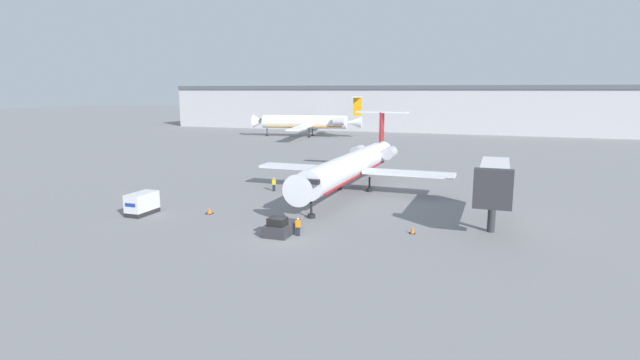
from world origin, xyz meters
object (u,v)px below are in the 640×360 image
luggage_cart (142,204)px  traffic_cone_left (209,211)px  pushback_tug (281,227)px  jet_bridge (494,180)px  worker_near_tug (298,226)px  worker_by_wing (274,184)px  airplane_parked_far_left (308,122)px  traffic_cone_right (412,230)px  airplane_main (352,165)px

luggage_cart → traffic_cone_left: (6.39, 2.60, -0.84)m
traffic_cone_left → pushback_tug: bearing=-22.6°
jet_bridge → worker_near_tug: bearing=-149.2°
pushback_tug → luggage_cart: bearing=174.4°
luggage_cart → worker_near_tug: (18.17, -1.64, -0.29)m
worker_by_wing → pushback_tug: bearing=-62.9°
worker_near_tug → jet_bridge: size_ratio=0.14×
pushback_tug → airplane_parked_far_left: (-32.23, 88.78, 3.45)m
pushback_tug → traffic_cone_left: (-10.14, 4.22, -0.31)m
luggage_cart → traffic_cone_left: 6.95m
worker_near_tug → airplane_parked_far_left: size_ratio=0.04×
traffic_cone_right → airplane_parked_far_left: 95.11m
airplane_main → traffic_cone_right: (10.42, -16.00, -3.11)m
pushback_tug → jet_bridge: jet_bridge is taller
worker_near_tug → luggage_cart: bearing=174.8°
traffic_cone_right → airplane_main: bearing=123.1°
worker_by_wing → jet_bridge: (26.51, -7.70, 3.52)m
airplane_main → pushback_tug: size_ratio=8.94×
worker_near_tug → traffic_cone_right: size_ratio=2.36×
traffic_cone_left → airplane_parked_far_left: airplane_parked_far_left is taller
traffic_cone_left → jet_bridge: jet_bridge is taller
pushback_tug → traffic_cone_right: bearing=20.7°
pushback_tug → traffic_cone_left: 10.98m
traffic_cone_right → airplane_parked_far_left: (-43.29, 84.61, 3.74)m
pushback_tug → jet_bridge: (17.68, 9.53, 3.83)m
airplane_main → jet_bridge: bearing=-32.0°
luggage_cart → jet_bridge: jet_bridge is taller
worker_by_wing → airplane_parked_far_left: 75.34m
jet_bridge → luggage_cart: bearing=-167.0°
traffic_cone_left → airplane_parked_far_left: (-22.09, 84.57, 3.76)m
worker_by_wing → jet_bridge: bearing=-16.2°
worker_near_tug → jet_bridge: bearing=30.8°
pushback_tug → airplane_parked_far_left: airplane_parked_far_left is taller
airplane_parked_far_left → worker_near_tug: bearing=-69.1°
traffic_cone_left → airplane_parked_far_left: size_ratio=0.02×
pushback_tug → worker_by_wing: bearing=117.1°
worker_near_tug → worker_by_wing: 20.18m
airplane_parked_far_left → traffic_cone_left: bearing=-75.4°
traffic_cone_left → traffic_cone_right: (21.19, -0.05, 0.02)m
worker_by_wing → airplane_parked_far_left: (-23.40, 71.55, 3.14)m
worker_near_tug → jet_bridge: jet_bridge is taller
airplane_main → traffic_cone_left: bearing=-124.0°
airplane_main → jet_bridge: 20.11m
worker_by_wing → traffic_cone_right: (19.89, -13.06, -0.59)m
luggage_cart → jet_bridge: (34.21, 7.91, 3.31)m
luggage_cart → worker_near_tug: luggage_cart is taller
airplane_main → worker_near_tug: airplane_main is taller
worker_by_wing → jet_bridge: size_ratio=0.15×
worker_by_wing → traffic_cone_left: size_ratio=2.45×
worker_by_wing → traffic_cone_right: bearing=-33.3°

